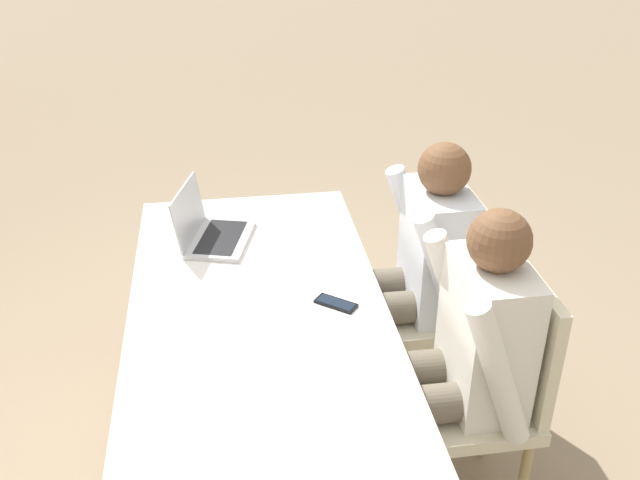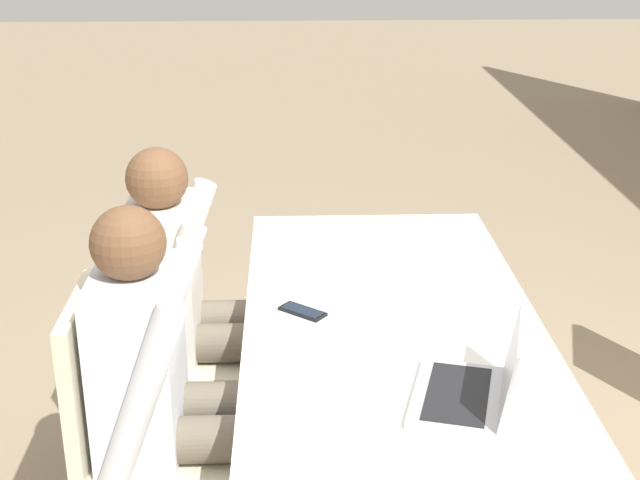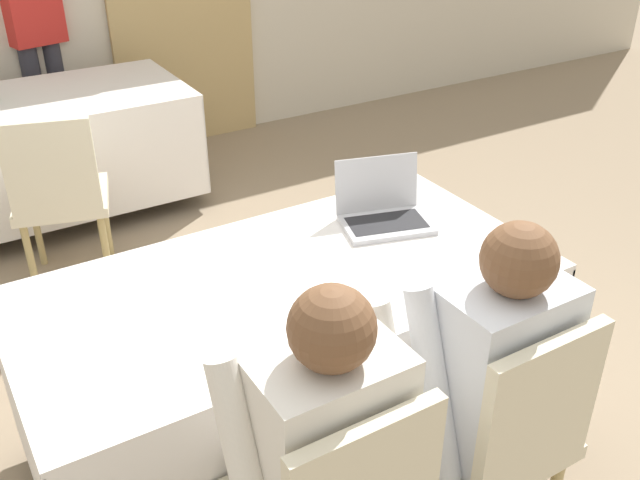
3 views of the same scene
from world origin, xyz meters
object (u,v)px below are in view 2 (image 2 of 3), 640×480
laptop (473,387)px  person_checkered_shirt (189,295)px  cell_phone (303,311)px  chair_near_left (160,337)px  person_white_shirt (168,380)px  chair_near_right (135,429)px

laptop → person_checkered_shirt: person_checkered_shirt is taller
laptop → cell_phone: laptop is taller
laptop → chair_near_left: 1.22m
laptop → person_white_shirt: 0.84m
laptop → chair_near_right: bearing=-88.1°
cell_phone → chair_near_right: size_ratio=0.17×
laptop → cell_phone: 0.68m
cell_phone → chair_near_left: size_ratio=0.17×
person_checkered_shirt → cell_phone: bearing=-123.9°
chair_near_left → person_checkered_shirt: bearing=-90.0°
laptop → chair_near_left: size_ratio=0.42×
person_checkered_shirt → person_white_shirt: 0.56m
cell_phone → person_white_shirt: (0.30, -0.38, -0.06)m
cell_phone → chair_near_right: (0.30, -0.48, -0.21)m
person_checkered_shirt → laptop: bearing=-134.4°
laptop → person_checkered_shirt: bearing=-118.5°
chair_near_right → cell_phone: bearing=-57.9°
chair_near_left → person_white_shirt: size_ratio=0.78×
chair_near_right → person_checkered_shirt: (-0.56, 0.10, 0.16)m
person_checkered_shirt → person_white_shirt: bearing=-180.0°
chair_near_left → person_checkered_shirt: 0.19m
cell_phone → person_checkered_shirt: bearing=-85.2°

